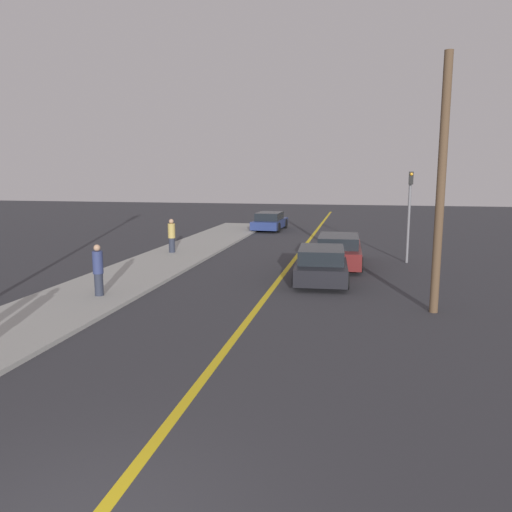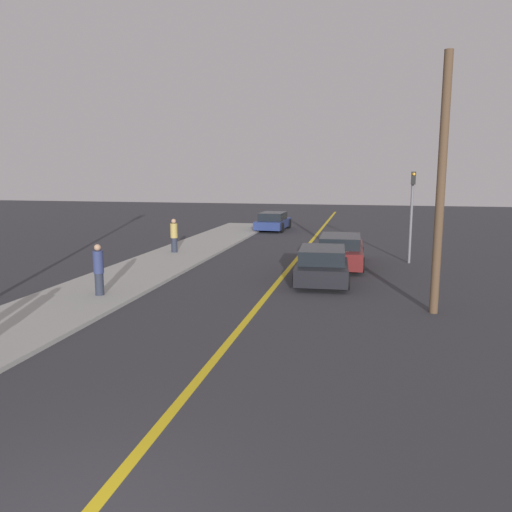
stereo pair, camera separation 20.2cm
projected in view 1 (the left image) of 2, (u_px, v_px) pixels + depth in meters
road_center_line at (293, 261)px, 22.75m from camera, size 0.20×60.00×0.01m
sidewalk_left at (165, 260)px, 22.61m from camera, size 3.39×33.38×0.12m
car_near_right_lane at (321, 264)px, 18.54m from camera, size 2.14×4.39×1.27m
car_ahead_center at (339, 251)px, 21.66m from camera, size 2.10×4.79×1.33m
car_far_distant at (270, 221)px, 35.09m from camera, size 2.05×4.51×1.26m
pedestrian_far_standing at (98, 270)px, 15.77m from camera, size 0.32×0.32×1.64m
pedestrian_by_sign at (172, 236)px, 24.41m from camera, size 0.35×0.35×1.65m
traffic_light at (409, 207)px, 21.91m from camera, size 0.18×0.40×4.03m
utility_pole at (441, 187)px, 13.82m from camera, size 0.24×0.24×7.20m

